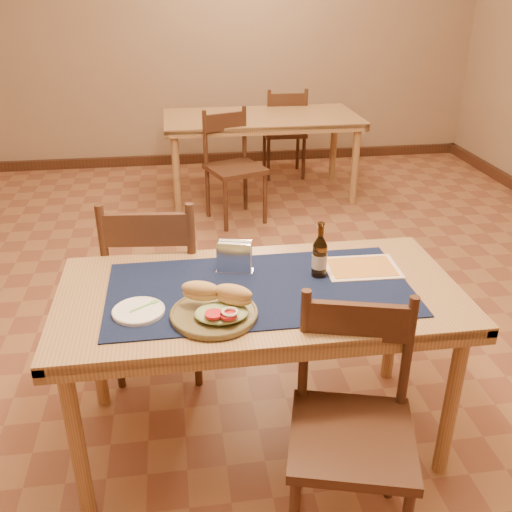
{
  "coord_description": "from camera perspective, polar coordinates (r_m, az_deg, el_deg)",
  "views": [
    {
      "loc": [
        -0.3,
        -2.76,
        1.87
      ],
      "look_at": [
        0.0,
        -0.7,
        0.85
      ],
      "focal_mm": 40.0,
      "sensor_mm": 36.0,
      "label": 1
    }
  ],
  "objects": [
    {
      "name": "beer_bottle",
      "position": [
        2.34,
        6.37,
        -0.06
      ],
      "size": [
        0.06,
        0.06,
        0.24
      ],
      "color": "#40270B",
      "rests_on": "placemat"
    },
    {
      "name": "menu_card",
      "position": [
        2.47,
        10.51,
        -1.13
      ],
      "size": [
        0.32,
        0.24,
        0.01
      ],
      "color": "beige",
      "rests_on": "placemat"
    },
    {
      "name": "back_table",
      "position": [
        5.31,
        0.54,
        12.99
      ],
      "size": [
        1.75,
        0.88,
        0.75
      ],
      "color": "#A8784F",
      "rests_on": "ground"
    },
    {
      "name": "room",
      "position": [
        2.81,
        -2.16,
        16.48
      ],
      "size": [
        6.04,
        7.04,
        2.84
      ],
      "color": "#956341",
      "rests_on": "ground"
    },
    {
      "name": "sandwich_plate",
      "position": [
        2.08,
        -3.99,
        -5.28
      ],
      "size": [
        0.32,
        0.32,
        0.12
      ],
      "color": "brown",
      "rests_on": "placemat"
    },
    {
      "name": "main_table",
      "position": [
        2.32,
        0.36,
        -5.14
      ],
      "size": [
        1.6,
        0.8,
        0.75
      ],
      "color": "#A8784F",
      "rests_on": "ground"
    },
    {
      "name": "napkin_holder",
      "position": [
        2.37,
        -2.18,
        -0.17
      ],
      "size": [
        0.16,
        0.09,
        0.14
      ],
      "color": "silver",
      "rests_on": "placemat"
    },
    {
      "name": "chair_main_near",
      "position": [
        2.09,
        9.58,
        -16.28
      ],
      "size": [
        0.52,
        0.52,
        0.91
      ],
      "color": "#3F2216",
      "rests_on": "ground"
    },
    {
      "name": "side_plate",
      "position": [
        2.15,
        -11.67,
        -5.38
      ],
      "size": [
        0.19,
        0.19,
        0.02
      ],
      "color": "white",
      "rests_on": "placemat"
    },
    {
      "name": "chair_back_near",
      "position": [
        4.78,
        -2.29,
        9.09
      ],
      "size": [
        0.54,
        0.54,
        0.91
      ],
      "color": "#3F2216",
      "rests_on": "ground"
    },
    {
      "name": "fork",
      "position": [
        2.17,
        -10.89,
        -4.84
      ],
      "size": [
        0.11,
        0.08,
        0.0
      ],
      "color": "#79C66C",
      "rests_on": "side_plate"
    },
    {
      "name": "chair_main_far",
      "position": [
        2.86,
        -9.92,
        -2.64
      ],
      "size": [
        0.5,
        0.5,
        0.99
      ],
      "color": "#3F2216",
      "rests_on": "ground"
    },
    {
      "name": "chair_back_far",
      "position": [
        5.92,
        2.88,
        12.39
      ],
      "size": [
        0.44,
        0.44,
        0.91
      ],
      "color": "#3F2216",
      "rests_on": "ground"
    },
    {
      "name": "baseboard",
      "position": [
        3.32,
        -1.77,
        -7.18
      ],
      "size": [
        6.0,
        7.0,
        0.1
      ],
      "color": "#3F2216",
      "rests_on": "ground"
    },
    {
      "name": "placemat",
      "position": [
        2.27,
        0.37,
        -3.29
      ],
      "size": [
        1.2,
        0.6,
        0.01
      ],
      "primitive_type": "cube",
      "color": "#111A3E",
      "rests_on": "main_table"
    }
  ]
}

